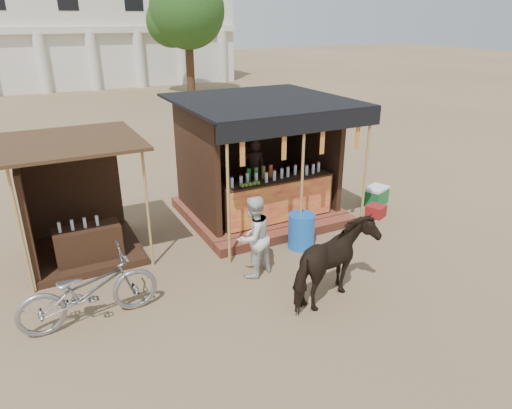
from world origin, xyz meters
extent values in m
plane|color=#846B4C|center=(0.00, 0.00, 0.00)|extent=(120.00, 120.00, 0.00)
cube|color=brown|center=(1.00, 3.50, 0.11)|extent=(3.40, 2.80, 0.22)
cube|color=brown|center=(1.00, 1.95, 0.10)|extent=(3.40, 0.35, 0.20)
cube|color=#341E13|center=(1.00, 2.55, 0.69)|extent=(2.60, 0.55, 0.95)
cube|color=red|center=(1.00, 2.27, 0.69)|extent=(2.50, 0.02, 0.88)
cube|color=#341E13|center=(1.00, 4.75, 1.47)|extent=(3.00, 0.12, 2.50)
cube|color=#341E13|center=(-0.50, 3.50, 1.47)|extent=(0.12, 2.50, 2.50)
cube|color=#341E13|center=(2.50, 3.50, 1.47)|extent=(0.12, 2.50, 2.50)
cube|color=black|center=(1.00, 3.30, 2.75)|extent=(3.60, 3.60, 0.06)
cube|color=black|center=(1.00, 1.52, 2.57)|extent=(3.60, 0.06, 0.36)
cylinder|color=tan|center=(-0.60, 1.55, 1.38)|extent=(0.06, 0.06, 2.75)
cylinder|color=tan|center=(1.00, 1.55, 1.38)|extent=(0.06, 0.06, 2.75)
cylinder|color=tan|center=(2.60, 1.55, 1.38)|extent=(0.06, 0.06, 2.75)
cube|color=red|center=(-0.30, 1.55, 2.20)|extent=(0.10, 0.02, 0.55)
cube|color=red|center=(0.57, 1.55, 2.20)|extent=(0.10, 0.02, 0.55)
cube|color=red|center=(1.43, 1.55, 2.20)|extent=(0.10, 0.02, 0.55)
cube|color=red|center=(2.30, 1.55, 2.20)|extent=(0.10, 0.02, 0.55)
imported|color=black|center=(0.97, 3.60, 1.03)|extent=(0.68, 0.56, 1.61)
cube|color=#341E13|center=(-3.00, 3.20, 0.07)|extent=(2.00, 2.00, 0.15)
cube|color=#341E13|center=(-3.00, 4.15, 1.05)|extent=(1.90, 0.10, 2.10)
cube|color=#341E13|center=(-3.95, 3.20, 1.05)|extent=(0.10, 1.90, 2.10)
cube|color=#472D19|center=(-3.00, 3.10, 2.35)|extent=(2.40, 2.40, 0.06)
cylinder|color=tan|center=(-4.05, 2.15, 1.18)|extent=(0.05, 0.05, 2.35)
cylinder|color=tan|center=(-1.95, 2.15, 1.18)|extent=(0.05, 0.05, 2.35)
cube|color=#341E13|center=(-3.00, 2.70, 0.40)|extent=(1.20, 0.50, 0.80)
imported|color=black|center=(0.41, -0.41, 0.70)|extent=(1.82, 1.28, 1.41)
imported|color=gray|center=(-3.26, 0.89, 0.56)|extent=(2.15, 0.83, 1.11)
imported|color=silver|center=(-0.38, 0.97, 0.77)|extent=(0.90, 0.79, 1.54)
cylinder|color=blue|center=(0.99, 1.49, 0.37)|extent=(0.58, 0.58, 0.74)
cube|color=maroon|center=(3.44, 2.00, 0.14)|extent=(0.51, 0.51, 0.28)
cube|color=#176731|center=(3.94, 2.60, 0.20)|extent=(0.73, 0.62, 0.40)
cube|color=white|center=(3.94, 2.60, 0.43)|extent=(0.76, 0.65, 0.06)
cube|color=silver|center=(-2.00, 30.00, 4.00)|extent=(26.00, 7.00, 8.00)
cube|color=silver|center=(-2.00, 26.40, 3.70)|extent=(26.00, 0.50, 0.40)
cylinder|color=silver|center=(-2.00, 26.40, 1.80)|extent=(0.70, 0.70, 3.60)
cylinder|color=silver|center=(1.00, 26.40, 1.80)|extent=(0.70, 0.70, 3.60)
cylinder|color=silver|center=(4.00, 26.40, 1.80)|extent=(0.70, 0.70, 3.60)
cylinder|color=silver|center=(7.00, 26.40, 1.80)|extent=(0.70, 0.70, 3.60)
cylinder|color=silver|center=(10.00, 26.40, 1.80)|extent=(0.70, 0.70, 3.60)
cylinder|color=#382314|center=(6.00, 22.00, 2.00)|extent=(0.50, 0.50, 4.00)
sphere|color=#2C531C|center=(6.00, 22.00, 4.80)|extent=(4.40, 4.40, 4.40)
sphere|color=#2C531C|center=(5.20, 22.60, 4.20)|extent=(2.99, 2.99, 2.99)
camera|label=1|loc=(-3.71, -5.58, 4.43)|focal=32.00mm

